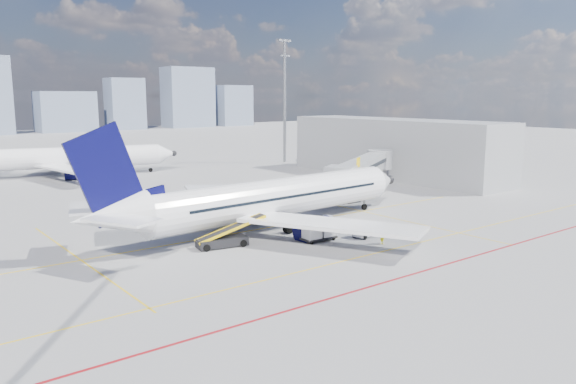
# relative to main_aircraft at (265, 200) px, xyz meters

# --- Properties ---
(ground) EXTENTS (420.00, 420.00, 0.00)m
(ground) POSITION_rel_main_aircraft_xyz_m (0.98, -7.31, -3.22)
(ground) COLOR gray
(ground) RESTS_ON ground
(apron_markings) EXTENTS (90.00, 35.12, 0.01)m
(apron_markings) POSITION_rel_main_aircraft_xyz_m (0.41, -11.22, -3.21)
(apron_markings) COLOR #DFB40B
(apron_markings) RESTS_ON ground
(jet_bridge) EXTENTS (23.55, 15.78, 6.30)m
(jet_bridge) POSITION_rel_main_aircraft_xyz_m (24.49, 9.60, 0.52)
(jet_bridge) COLOR gray
(jet_bridge) RESTS_ON ground
(terminal_block) EXTENTS (10.00, 42.00, 10.00)m
(terminal_block) POSITION_rel_main_aircraft_xyz_m (40.93, 18.69, 1.78)
(terminal_block) COLOR gray
(terminal_block) RESTS_ON ground
(floodlight_mast_ne) EXTENTS (3.20, 0.61, 25.45)m
(floodlight_mast_ne) POSITION_rel_main_aircraft_xyz_m (38.98, 47.68, 10.37)
(floodlight_mast_ne) COLOR slate
(floodlight_mast_ne) RESTS_ON ground
(floodlight_mast_far) EXTENTS (3.20, 0.61, 25.45)m
(floodlight_mast_far) POSITION_rel_main_aircraft_xyz_m (65.98, 82.68, 10.37)
(floodlight_mast_far) COLOR slate
(floodlight_mast_far) RESTS_ON ground
(main_aircraft) EXTENTS (41.84, 36.42, 12.21)m
(main_aircraft) POSITION_rel_main_aircraft_xyz_m (0.00, 0.00, 0.00)
(main_aircraft) COLOR white
(main_aircraft) RESTS_ON ground
(second_aircraft) EXTENTS (37.60, 32.23, 11.16)m
(second_aircraft) POSITION_rel_main_aircraft_xyz_m (-4.29, 54.18, 0.01)
(second_aircraft) COLOR white
(second_aircraft) RESTS_ON ground
(baggage_tug) EXTENTS (2.55, 1.86, 1.61)m
(baggage_tug) POSITION_rel_main_aircraft_xyz_m (5.92, -8.55, -2.45)
(baggage_tug) COLOR white
(baggage_tug) RESTS_ON ground
(cargo_dolly) EXTENTS (3.59, 1.73, 1.93)m
(cargo_dolly) POSITION_rel_main_aircraft_xyz_m (1.45, -6.87, -2.16)
(cargo_dolly) COLOR black
(cargo_dolly) RESTS_ON ground
(belt_loader) EXTENTS (6.90, 2.70, 2.77)m
(belt_loader) POSITION_rel_main_aircraft_xyz_m (-7.03, -3.10, -2.50)
(belt_loader) COLOR black
(belt_loader) RESTS_ON ground
(ramp_worker) EXTENTS (0.52, 0.66, 1.59)m
(ramp_worker) POSITION_rel_main_aircraft_xyz_m (5.49, -11.47, -2.42)
(ramp_worker) COLOR #FEF91A
(ramp_worker) RESTS_ON ground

